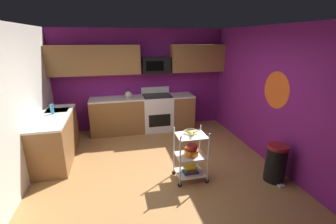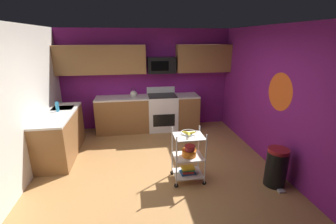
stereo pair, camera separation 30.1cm
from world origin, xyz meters
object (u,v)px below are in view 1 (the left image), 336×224
mixing_bowl_large (191,152)px  trash_can (276,163)px  dish_soap_bottle (52,109)px  rolling_cart (191,155)px  microwave (156,65)px  book_stack (190,169)px  mixing_bowl_small (192,147)px  kettle (128,95)px  oven_range (157,112)px  fruit_bowl (191,133)px

mixing_bowl_large → trash_can: trash_can is taller
dish_soap_bottle → trash_can: size_ratio=0.30×
rolling_cart → microwave: bearing=92.6°
rolling_cart → book_stack: (0.00, 0.00, -0.27)m
mixing_bowl_large → mixing_bowl_small: (0.01, -0.02, 0.10)m
kettle → mixing_bowl_large: bearing=-70.5°
book_stack → kettle: kettle is taller
book_stack → dish_soap_bottle: bearing=149.3°
oven_range → dish_soap_bottle: size_ratio=5.50×
oven_range → fruit_bowl: size_ratio=4.04×
book_stack → kettle: size_ratio=1.01×
mixing_bowl_small → trash_can: trash_can is taller
oven_range → book_stack: bearing=-87.3°
oven_range → fruit_bowl: (0.12, -2.45, 0.40)m
mixing_bowl_small → kettle: kettle is taller
rolling_cart → kettle: size_ratio=3.47×
rolling_cart → book_stack: size_ratio=3.43×
microwave → rolling_cart: microwave is taller
oven_range → trash_can: 3.20m
trash_can → rolling_cart: bearing=165.5°
fruit_bowl → mixing_bowl_large: 0.36m
fruit_bowl → trash_can: (1.41, -0.37, -0.55)m
oven_range → book_stack: oven_range is taller
kettle → dish_soap_bottle: bearing=-147.2°
trash_can → kettle: bearing=128.8°
oven_range → trash_can: oven_range is taller
microwave → fruit_bowl: 2.68m
book_stack → rolling_cart: bearing=-90.0°
oven_range → mixing_bowl_small: 2.47m
rolling_cart → mixing_bowl_small: (0.02, -0.02, 0.17)m
mixing_bowl_large → dish_soap_bottle: dish_soap_bottle is taller
rolling_cart → mixing_bowl_small: 0.17m
mixing_bowl_small → trash_can: bearing=-14.1°
fruit_bowl → mixing_bowl_small: bearing=-42.6°
book_stack → dish_soap_bottle: size_ratio=1.34×
mixing_bowl_small → mixing_bowl_large: bearing=109.7°
kettle → trash_can: bearing=-51.2°
rolling_cart → mixing_bowl_large: size_ratio=3.63×
dish_soap_bottle → rolling_cart: bearing=-30.7°
mixing_bowl_small → kettle: (-0.87, 2.46, 0.38)m
oven_range → rolling_cart: size_ratio=1.20×
mixing_bowl_small → dish_soap_bottle: (-2.44, 1.45, 0.40)m
mixing_bowl_small → trash_can: 1.46m
oven_range → rolling_cart: oven_range is taller
microwave → trash_can: bearing=-62.4°
oven_range → kettle: 0.90m
rolling_cart → fruit_bowl: size_ratio=3.36×
microwave → fruit_bowl: (0.12, -2.55, -0.82)m
microwave → dish_soap_bottle: (-2.30, -1.12, -0.68)m
rolling_cart → dish_soap_bottle: bearing=149.3°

